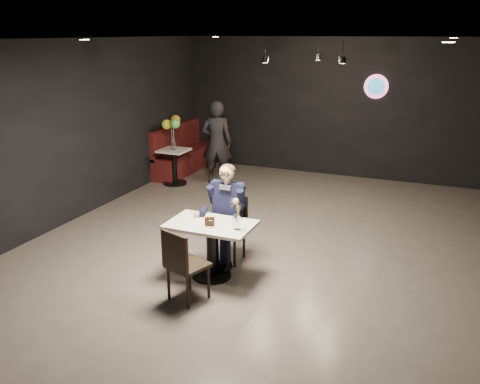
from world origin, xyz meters
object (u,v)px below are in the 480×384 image
at_px(main_table, 211,250).
at_px(passerby, 217,142).
at_px(seated_man, 228,212).
at_px(balloon_vase, 174,146).
at_px(sundae_glass, 237,222).
at_px(booth_bench, 184,148).
at_px(chair_far, 228,230).
at_px(chair_near, 188,264).
at_px(side_table, 174,168).

distance_m(main_table, passerby, 4.41).
distance_m(seated_man, balloon_vase, 3.96).
bearing_deg(balloon_vase, sundae_glass, -50.75).
relative_size(booth_bench, passerby, 1.23).
xyz_separation_m(booth_bench, balloon_vase, (0.30, -1.00, 0.28)).
bearing_deg(main_table, booth_bench, 122.15).
relative_size(booth_bench, balloon_vase, 14.96).
relative_size(chair_far, balloon_vase, 6.38).
relative_size(chair_near, sundae_glass, 4.98).
height_order(chair_near, passerby, passerby).
relative_size(chair_near, passerby, 0.53).
bearing_deg(balloon_vase, chair_far, -49.55).
height_order(seated_man, sundae_glass, seated_man).
bearing_deg(chair_far, seated_man, 0.00).
bearing_deg(passerby, booth_bench, -44.56).
distance_m(main_table, side_table, 4.39).
bearing_deg(side_table, balloon_vase, 0.00).
height_order(seated_man, booth_bench, seated_man).
distance_m(side_table, passerby, 1.04).
distance_m(main_table, chair_far, 0.56).
bearing_deg(chair_near, seated_man, 108.93).
distance_m(chair_near, balloon_vase, 4.93).
distance_m(sundae_glass, side_table, 4.69).
xyz_separation_m(main_table, chair_near, (0.00, -0.63, 0.09)).
height_order(main_table, balloon_vase, balloon_vase).
relative_size(booth_bench, side_table, 3.03).
bearing_deg(side_table, seated_man, -49.55).
relative_size(chair_near, seated_man, 0.64).
bearing_deg(chair_near, passerby, 129.95).
xyz_separation_m(seated_man, sundae_glass, (0.39, -0.60, 0.12)).
bearing_deg(seated_man, side_table, 130.45).
distance_m(seated_man, booth_bench, 4.93).
bearing_deg(passerby, main_table, 96.57).
relative_size(side_table, passerby, 0.41).
relative_size(seated_man, balloon_vase, 9.99).
distance_m(chair_far, chair_near, 1.18).
bearing_deg(main_table, chair_far, 90.00).
height_order(chair_far, balloon_vase, chair_far).
xyz_separation_m(main_table, booth_bench, (-2.87, 4.56, 0.16)).
relative_size(chair_far, seated_man, 0.64).
relative_size(chair_near, booth_bench, 0.43).
distance_m(chair_far, booth_bench, 4.93).
bearing_deg(chair_far, balloon_vase, 130.45).
relative_size(sundae_glass, side_table, 0.26).
bearing_deg(side_table, sundae_glass, -50.75).
xyz_separation_m(side_table, balloon_vase, (0.00, 0.00, 0.47)).
bearing_deg(balloon_vase, side_table, 0.00).
height_order(chair_near, balloon_vase, chair_near).
xyz_separation_m(chair_near, booth_bench, (-2.87, 5.19, 0.08)).
distance_m(sundae_glass, passerby, 4.60).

